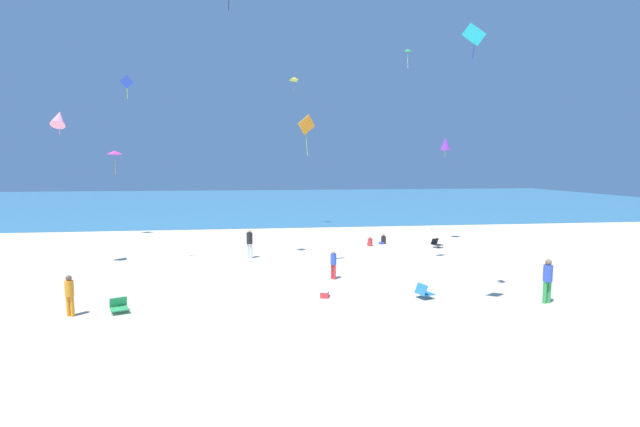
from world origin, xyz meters
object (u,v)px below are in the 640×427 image
object	(u,v)px
person_0	(333,262)
kite_yellow	(294,79)
person_5	(383,240)
kite_blue	(127,82)
cooler_box	(325,293)
kite_magenta	(115,153)
person_4	(548,278)
person_2	(370,242)
kite_pink	(59,118)
person_1	(250,241)
beach_chair_far_right	(437,243)
kite_orange	(307,126)
beach_chair_near_camera	(119,306)
kite_green	(408,51)
beach_chair_far_left	(424,291)
kite_purple	(445,144)
person_3	(69,293)
kite_teal	(474,35)

from	to	relation	value
person_0	kite_yellow	xyz separation A→B (m)	(-0.45, 17.75, 11.63)
person_5	kite_blue	xyz separation A→B (m)	(-14.87, -5.13, 9.24)
cooler_box	kite_magenta	distance (m)	22.98
person_0	person_4	xyz separation A→B (m)	(7.60, -4.75, 0.19)
person_2	kite_pink	world-z (taller)	kite_pink
person_2	kite_magenta	bearing A→B (deg)	73.13
person_1	person_4	bearing A→B (deg)	-112.46
person_5	beach_chair_far_right	bearing A→B (deg)	111.17
kite_yellow	kite_orange	size ratio (longest dim) A/B	0.55
kite_pink	kite_magenta	bearing A→B (deg)	93.76
beach_chair_near_camera	kite_green	distance (m)	25.70
beach_chair_far_left	person_0	distance (m)	4.74
kite_purple	beach_chair_far_right	bearing A→B (deg)	-120.82
person_3	kite_pink	bearing A→B (deg)	-139.72
beach_chair_far_right	kite_orange	distance (m)	12.34
person_2	kite_yellow	bearing A→B (deg)	27.78
cooler_box	kite_teal	bearing A→B (deg)	-37.17
beach_chair_near_camera	person_3	xyz separation A→B (m)	(-1.57, -0.23, 0.62)
kite_green	person_4	bearing A→B (deg)	-88.69
kite_magenta	kite_teal	bearing A→B (deg)	-50.15
kite_yellow	kite_magenta	size ratio (longest dim) A/B	0.63
person_0	kite_teal	world-z (taller)	kite_teal
kite_orange	kite_magenta	size ratio (longest dim) A/B	1.16
person_1	kite_magenta	distance (m)	14.84
person_4	kite_pink	distance (m)	23.63
beach_chair_far_right	person_5	world-z (taller)	person_5
beach_chair_far_right	kite_blue	distance (m)	20.45
person_0	kite_blue	distance (m)	13.81
person_0	kite_magenta	bearing A→B (deg)	-86.72
person_2	person_5	bearing A→B (deg)	-55.23
kite_purple	kite_blue	bearing A→B (deg)	-163.87
person_5	kite_purple	distance (m)	7.91
person_0	kite_blue	xyz separation A→B (m)	(-9.97, 3.97, 8.69)
person_0	person_3	xyz separation A→B (m)	(-10.05, -4.01, 0.05)
person_3	kite_magenta	world-z (taller)	kite_magenta
kite_green	kite_purple	world-z (taller)	kite_green
beach_chair_far_left	kite_teal	world-z (taller)	kite_teal
person_4	kite_purple	distance (m)	15.53
kite_teal	beach_chair_far_right	bearing A→B (deg)	71.95
person_3	beach_chair_near_camera	bearing A→B (deg)	116.54
beach_chair_near_camera	kite_pink	distance (m)	11.78
person_5	kite_pink	size ratio (longest dim) A/B	0.51
person_3	kite_blue	distance (m)	11.76
kite_orange	kite_purple	bearing A→B (deg)	34.21
beach_chair_near_camera	person_0	bearing A→B (deg)	90.85
beach_chair_near_camera	kite_yellow	size ratio (longest dim) A/B	0.72
beach_chair_far_right	person_1	distance (m)	12.15
kite_green	kite_orange	world-z (taller)	kite_green
beach_chair_near_camera	kite_blue	distance (m)	12.16
beach_chair_near_camera	person_1	bearing A→B (deg)	130.76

